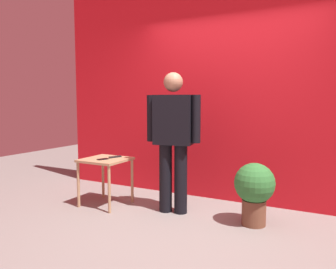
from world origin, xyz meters
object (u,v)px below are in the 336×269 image
(standing_person, at_px, (173,135))
(potted_plant, at_px, (254,189))
(side_table, at_px, (106,165))
(cell_phone, at_px, (103,159))
(tv_remote, at_px, (115,157))

(standing_person, relative_size, potted_plant, 2.46)
(side_table, bearing_deg, standing_person, 9.65)
(cell_phone, xyz_separation_m, potted_plant, (1.87, 0.26, -0.21))
(standing_person, xyz_separation_m, tv_remote, (-0.84, -0.04, -0.33))
(potted_plant, bearing_deg, tv_remote, -177.83)
(side_table, relative_size, cell_phone, 4.25)
(cell_phone, distance_m, tv_remote, 0.20)
(cell_phone, bearing_deg, tv_remote, 96.54)
(potted_plant, bearing_deg, standing_person, -178.10)
(tv_remote, bearing_deg, potted_plant, 24.80)
(potted_plant, bearing_deg, cell_phone, -172.13)
(cell_phone, relative_size, potted_plant, 0.21)
(side_table, distance_m, cell_phone, 0.12)
(standing_person, height_order, side_table, standing_person)
(tv_remote, xyz_separation_m, potted_plant, (1.82, 0.07, -0.21))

